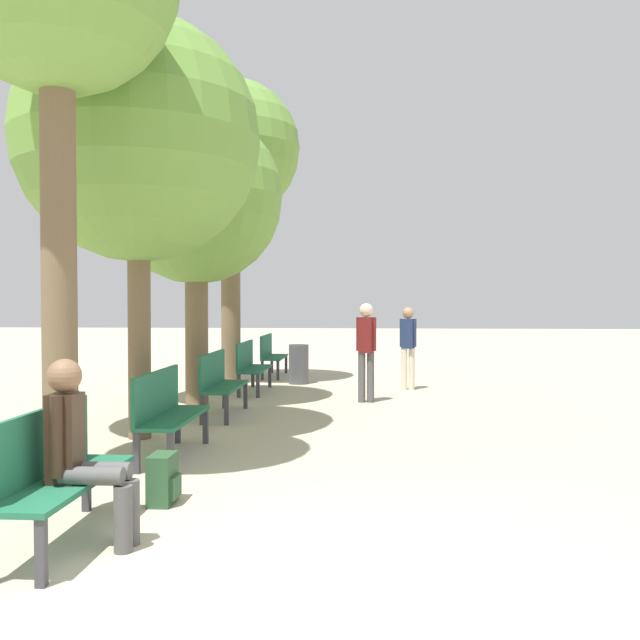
% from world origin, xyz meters
% --- Properties ---
extents(ground_plane, '(80.00, 80.00, 0.00)m').
position_xyz_m(ground_plane, '(0.00, 0.00, 0.00)').
color(ground_plane, '#B7A88E').
extents(bench_row_0, '(0.43, 1.61, 0.94)m').
position_xyz_m(bench_row_0, '(-1.66, 0.75, 0.54)').
color(bench_row_0, '#1E6042').
rests_on(bench_row_0, ground_plane).
extents(bench_row_1, '(0.43, 1.61, 0.94)m').
position_xyz_m(bench_row_1, '(-1.66, 3.52, 0.54)').
color(bench_row_1, '#1E6042').
rests_on(bench_row_1, ground_plane).
extents(bench_row_2, '(0.43, 1.61, 0.94)m').
position_xyz_m(bench_row_2, '(-1.66, 6.29, 0.54)').
color(bench_row_2, '#1E6042').
rests_on(bench_row_2, ground_plane).
extents(bench_row_3, '(0.43, 1.61, 0.94)m').
position_xyz_m(bench_row_3, '(-1.66, 9.07, 0.54)').
color(bench_row_3, '#1E6042').
rests_on(bench_row_3, ground_plane).
extents(bench_row_4, '(0.43, 1.61, 0.94)m').
position_xyz_m(bench_row_4, '(-1.66, 11.84, 0.54)').
color(bench_row_4, '#1E6042').
rests_on(bench_row_4, ground_plane).
extents(tree_row_1, '(3.02, 3.02, 5.21)m').
position_xyz_m(tree_row_1, '(-2.28, 4.55, 3.68)').
color(tree_row_1, brown).
rests_on(tree_row_1, ground_plane).
extents(tree_row_2, '(2.85, 2.85, 4.84)m').
position_xyz_m(tree_row_2, '(-2.28, 7.49, 3.38)').
color(tree_row_2, brown).
rests_on(tree_row_2, ground_plane).
extents(tree_row_3, '(2.86, 2.86, 6.26)m').
position_xyz_m(tree_row_3, '(-2.28, 10.42, 4.76)').
color(tree_row_3, brown).
rests_on(tree_row_3, ground_plane).
extents(person_seated, '(0.62, 0.35, 1.31)m').
position_xyz_m(person_seated, '(-1.42, 0.68, 0.70)').
color(person_seated, '#4C4C4C').
rests_on(person_seated, ground_plane).
extents(backpack, '(0.23, 0.33, 0.42)m').
position_xyz_m(backpack, '(-1.17, 1.75, 0.21)').
color(backpack, '#284C2D').
rests_on(backpack, ground_plane).
extents(pedestrian_near, '(0.32, 0.25, 1.59)m').
position_xyz_m(pedestrian_near, '(1.31, 9.62, 0.91)').
color(pedestrian_near, beige).
rests_on(pedestrian_near, ground_plane).
extents(pedestrian_mid, '(0.34, 0.25, 1.67)m').
position_xyz_m(pedestrian_mid, '(0.52, 7.88, 0.96)').
color(pedestrian_mid, '#4C4C4C').
rests_on(pedestrian_mid, ground_plane).
extents(trash_bin, '(0.41, 0.41, 0.81)m').
position_xyz_m(trash_bin, '(-0.88, 10.46, 0.41)').
color(trash_bin, '#4C4C51').
rests_on(trash_bin, ground_plane).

